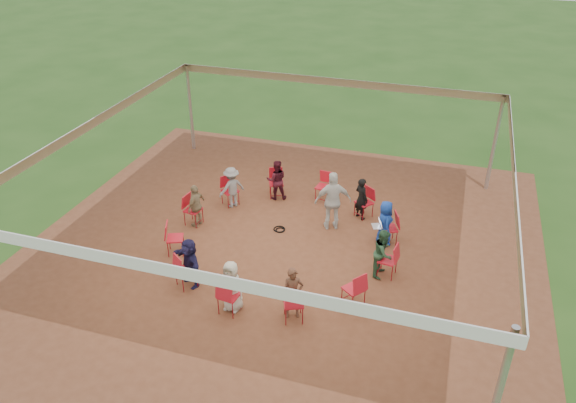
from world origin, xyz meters
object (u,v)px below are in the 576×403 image
(chair_2, at_px, (324,187))
(person_seated_6, at_px, (231,286))
(chair_5, at_px, (193,210))
(person_seated_5, at_px, (190,262))
(standing_person, at_px, (333,201))
(chair_10, at_px, (354,289))
(chair_8, at_px, (229,296))
(person_seated_3, at_px, (232,187))
(chair_6, at_px, (175,238))
(chair_7, at_px, (186,270))
(person_seated_7, at_px, (293,293))
(person_seated_1, at_px, (361,198))
(person_seated_4, at_px, (196,205))
(person_seated_2, at_px, (276,180))
(person_seated_0, at_px, (385,223))
(person_seated_8, at_px, (383,253))
(laptop, at_px, (379,224))
(cable_coil, at_px, (280,229))
(chair_11, at_px, (388,260))
(chair_0, at_px, (389,228))
(chair_4, at_px, (230,191))
(chair_3, at_px, (276,183))
(chair_9, at_px, (294,303))
(chair_1, at_px, (364,203))

(chair_2, bearing_deg, person_seated_6, 90.00)
(chair_5, bearing_deg, chair_2, 135.00)
(person_seated_5, xyz_separation_m, standing_person, (2.58, 3.42, 0.23))
(chair_10, xyz_separation_m, standing_person, (-1.22, 3.01, 0.40))
(chair_8, bearing_deg, standing_person, 79.38)
(person_seated_3, bearing_deg, person_seated_5, 45.00)
(chair_6, bearing_deg, chair_8, 30.00)
(chair_7, bearing_deg, person_seated_7, 32.21)
(person_seated_1, height_order, person_seated_7, same)
(chair_5, xyz_separation_m, person_seated_6, (2.39, -2.98, 0.18))
(chair_5, xyz_separation_m, person_seated_7, (3.75, -2.80, 0.18))
(person_seated_1, bearing_deg, chair_8, 105.34)
(person_seated_4, bearing_deg, person_seated_7, 60.00)
(chair_2, relative_size, person_seated_2, 0.73)
(chair_5, bearing_deg, person_seated_0, 104.66)
(person_seated_8, bearing_deg, person_seated_7, 150.00)
(person_seated_0, xyz_separation_m, laptop, (-0.15, -0.06, -0.04))
(chair_8, height_order, cable_coil, chair_8)
(chair_11, bearing_deg, chair_2, 45.00)
(person_seated_1, distance_m, person_seated_2, 2.64)
(chair_0, height_order, standing_person, standing_person)
(person_seated_2, xyz_separation_m, person_seated_7, (2.02, -4.88, 0.00))
(person_seated_6, bearing_deg, chair_11, 43.73)
(chair_6, distance_m, person_seated_5, 1.41)
(person_seated_3, distance_m, person_seated_8, 5.10)
(standing_person, bearing_deg, chair_11, 113.79)
(chair_4, xyz_separation_m, cable_coil, (1.82, -0.90, -0.43))
(person_seated_1, distance_m, standing_person, 1.02)
(chair_3, bearing_deg, person_seated_6, 75.34)
(chair_2, xyz_separation_m, chair_4, (-2.55, -1.06, 0.00))
(chair_11, relative_size, laptop, 2.40)
(chair_4, xyz_separation_m, person_seated_0, (4.63, -0.67, 0.18))
(chair_4, height_order, chair_9, same)
(chair_8, relative_size, cable_coil, 2.57)
(chair_1, xyz_separation_m, chair_7, (-3.36, -4.38, 0.00))
(chair_4, xyz_separation_m, chair_11, (4.92, -2.04, 0.00))
(chair_9, height_order, standing_person, standing_person)
(chair_3, distance_m, person_seated_0, 3.82)
(chair_3, relative_size, person_seated_1, 0.73)
(person_seated_1, bearing_deg, person_seated_0, 165.00)
(chair_0, relative_size, standing_person, 0.53)
(person_seated_3, distance_m, person_seated_5, 3.73)
(chair_7, xyz_separation_m, laptop, (3.96, 3.14, 0.14))
(chair_4, xyz_separation_m, person_seated_6, (1.84, -4.30, 0.18))
(chair_7, xyz_separation_m, person_seated_4, (-0.94, 2.53, 0.18))
(person_seated_2, height_order, person_seated_5, same)
(chair_4, height_order, person_seated_1, person_seated_1)
(chair_5, bearing_deg, person_seated_7, 60.74)
(chair_3, distance_m, person_seated_7, 5.40)
(chair_8, relative_size, person_seated_3, 0.73)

